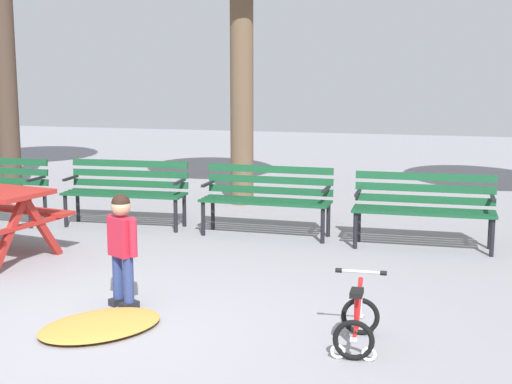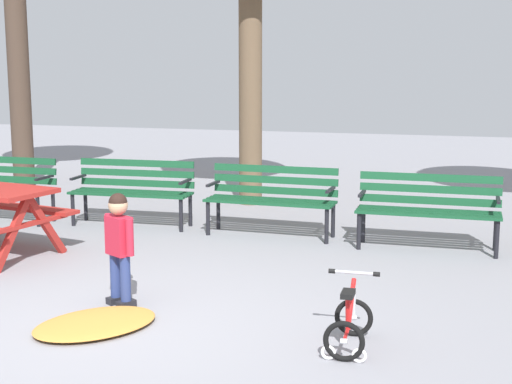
% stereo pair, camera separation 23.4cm
% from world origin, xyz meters
% --- Properties ---
extents(ground, '(36.00, 36.00, 0.00)m').
position_xyz_m(ground, '(0.00, 0.00, 0.00)').
color(ground, gray).
extents(park_bench_left, '(1.62, 0.54, 0.85)m').
position_xyz_m(park_bench_left, '(-1.53, 3.66, 0.51)').
color(park_bench_left, '#144728').
rests_on(park_bench_left, ground).
extents(park_bench_right, '(1.61, 0.49, 0.85)m').
position_xyz_m(park_bench_right, '(0.38, 3.61, 0.51)').
color(park_bench_right, '#144728').
rests_on(park_bench_right, ground).
extents(park_bench_far_right, '(1.61, 0.48, 0.85)m').
position_xyz_m(park_bench_far_right, '(2.28, 3.45, 0.51)').
color(park_bench_far_right, '#144728').
rests_on(park_bench_far_right, ground).
extents(child_standing, '(0.34, 0.26, 1.00)m').
position_xyz_m(child_standing, '(-0.14, 0.58, 0.58)').
color(child_standing, navy).
rests_on(child_standing, ground).
extents(kids_bicycle, '(0.39, 0.57, 0.54)m').
position_xyz_m(kids_bicycle, '(1.94, 0.16, 0.20)').
color(kids_bicycle, black).
rests_on(kids_bicycle, ground).
extents(leaf_pile, '(1.17, 1.25, 0.07)m').
position_xyz_m(leaf_pile, '(-0.08, 0.01, 0.04)').
color(leaf_pile, '#C68438').
rests_on(leaf_pile, ground).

